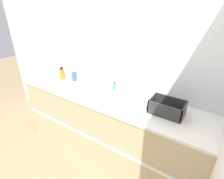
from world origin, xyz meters
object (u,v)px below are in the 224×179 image
Objects in this scene: bottle_blue at (74,76)px; bottle_amber at (62,74)px; paper_towel_roll at (89,81)px; soap_dispenser at (114,86)px; dish_rack at (167,109)px; sink at (124,100)px.

bottle_amber is at bearing -161.07° from bottle_blue.
bottle_blue is (-0.39, 0.14, -0.06)m from paper_towel_roll.
dish_rack is at bearing -12.29° from soap_dispenser.
sink is at bearing -3.99° from bottle_amber.
dish_rack reaches higher than soap_dispenser.
paper_towel_roll is at bearing -19.62° from bottle_blue.
dish_rack is 2.01× the size of bottle_blue.
bottle_amber is 1.10× the size of bottle_blue.
sink is 1.44× the size of dish_rack.
bottle_blue is 0.64m from soap_dispenser.
paper_towel_roll is 0.42m from bottle_blue.
bottle_amber is at bearing -171.47° from soap_dispenser.
dish_rack is at bearing -4.06° from bottle_blue.
soap_dispenser is at bearing 167.71° from dish_rack.
paper_towel_roll is at bearing -140.44° from soap_dispenser.
paper_towel_roll is at bearing -7.87° from bottle_amber.
soap_dispenser is (0.24, 0.20, -0.09)m from paper_towel_roll.
bottle_blue is 1.54× the size of soap_dispenser.
bottle_amber is 0.83m from soap_dispenser.
dish_rack is at bearing 2.59° from paper_towel_roll.
sink is 1.08m from bottle_amber.
paper_towel_roll is at bearing -179.51° from sink.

